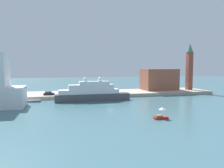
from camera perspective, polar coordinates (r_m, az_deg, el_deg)
ground at (r=78.81m, az=-0.43°, el=-5.27°), size 400.00×400.00×0.00m
quay_dock at (r=104.02m, az=-3.86°, el=-2.49°), size 110.00×20.29×1.47m
large_yacht at (r=87.01m, az=-5.25°, el=-2.31°), size 29.09×4.48×11.62m
small_motorboat at (r=58.53m, az=12.48°, el=-7.73°), size 3.66×1.72×3.01m
work_barge at (r=88.82m, az=-19.90°, el=-4.18°), size 6.24×1.72×0.79m
harbor_building at (r=116.57m, az=12.04°, el=1.18°), size 16.92×11.44×10.73m
bell_tower at (r=121.44m, az=19.33°, el=4.76°), size 3.39×3.39×23.78m
parked_car at (r=96.54m, az=-15.96°, el=-2.37°), size 4.48×1.84×1.53m
person_figure at (r=93.91m, az=-12.78°, el=-2.39°), size 0.36×0.36×1.76m
mooring_bollard at (r=95.33m, az=-3.57°, el=-2.42°), size 0.43×0.43×0.88m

